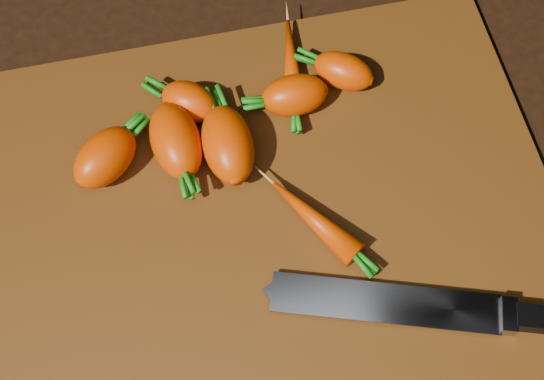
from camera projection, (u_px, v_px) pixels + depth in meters
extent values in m
cube|color=black|center=(274.00, 216.00, 0.69)|extent=(2.00, 2.00, 0.01)
cube|color=#4F2C0E|center=(274.00, 211.00, 0.68)|extent=(0.50, 0.40, 0.01)
ellipsoid|color=#DE3C00|center=(105.00, 157.00, 0.67)|extent=(0.08, 0.08, 0.04)
ellipsoid|color=#DE3C00|center=(189.00, 102.00, 0.70)|extent=(0.07, 0.06, 0.04)
ellipsoid|color=#DE3C00|center=(176.00, 141.00, 0.68)|extent=(0.05, 0.08, 0.04)
ellipsoid|color=#DE3C00|center=(228.00, 144.00, 0.68)|extent=(0.05, 0.08, 0.05)
ellipsoid|color=#DE3C00|center=(294.00, 95.00, 0.70)|extent=(0.06, 0.04, 0.04)
ellipsoid|color=#DE3C00|center=(343.00, 71.00, 0.72)|extent=(0.07, 0.06, 0.03)
ellipsoid|color=#DE3C00|center=(291.00, 64.00, 0.73)|extent=(0.04, 0.11, 0.02)
ellipsoid|color=#DE3C00|center=(314.00, 219.00, 0.66)|extent=(0.07, 0.10, 0.03)
cube|color=gray|center=(271.00, 291.00, 0.63)|extent=(0.19, 0.09, 0.00)
cube|color=gray|center=(392.00, 304.00, 0.63)|extent=(0.02, 0.03, 0.01)
cube|color=black|center=(465.00, 311.00, 0.62)|extent=(0.11, 0.05, 0.02)
cylinder|color=#B2B2B7|center=(447.00, 307.00, 0.62)|extent=(0.01, 0.01, 0.00)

